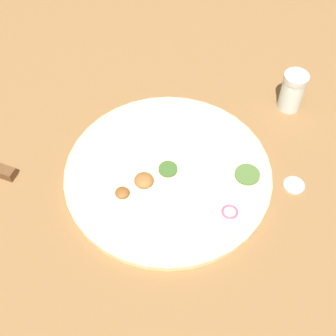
# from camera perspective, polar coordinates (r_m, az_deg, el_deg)

# --- Properties ---
(ground_plane) EXTENTS (3.00, 3.00, 0.00)m
(ground_plane) POSITION_cam_1_polar(r_m,az_deg,el_deg) (0.83, 0.00, -0.89)
(ground_plane) COLOR brown
(pizza) EXTENTS (0.37, 0.37, 0.03)m
(pizza) POSITION_cam_1_polar(r_m,az_deg,el_deg) (0.83, 0.01, -0.61)
(pizza) COLOR beige
(pizza) RESTS_ON ground_plane
(spice_jar) EXTENTS (0.05, 0.05, 0.08)m
(spice_jar) POSITION_cam_1_polar(r_m,az_deg,el_deg) (0.94, 14.92, 9.05)
(spice_jar) COLOR silver
(spice_jar) RESTS_ON ground_plane
(loose_cap) EXTENTS (0.04, 0.04, 0.01)m
(loose_cap) POSITION_cam_1_polar(r_m,az_deg,el_deg) (0.85, 15.12, -2.00)
(loose_cap) COLOR beige
(loose_cap) RESTS_ON ground_plane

